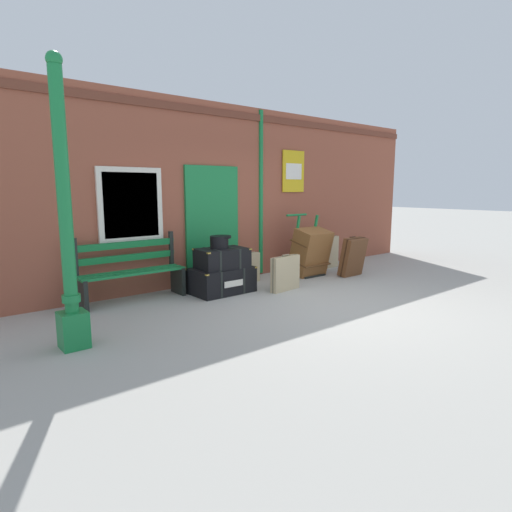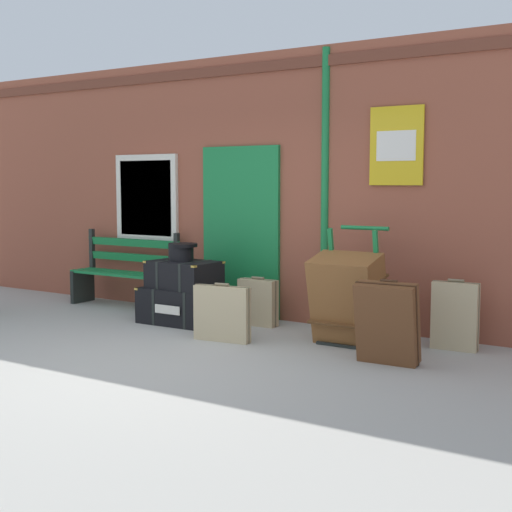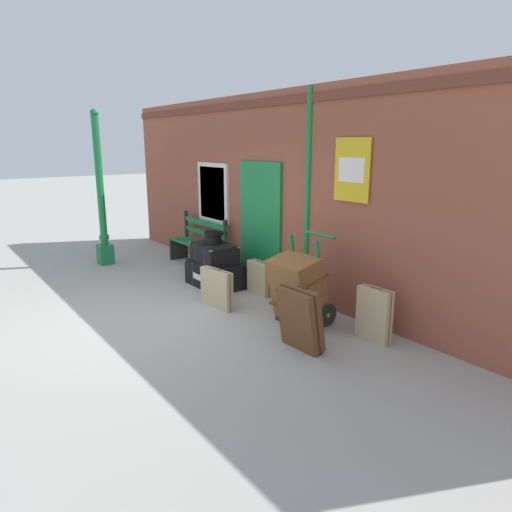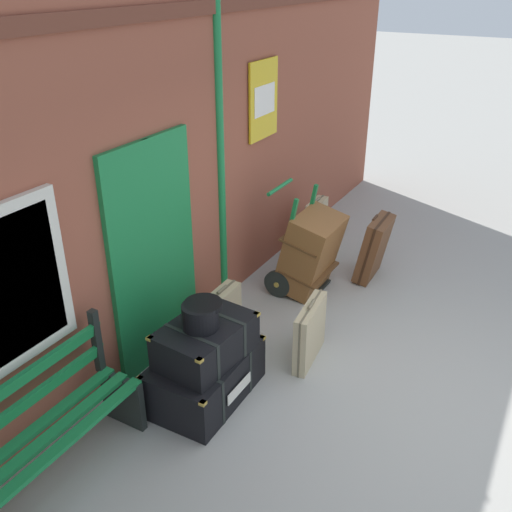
{
  "view_description": "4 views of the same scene",
  "coord_description": "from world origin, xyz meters",
  "px_view_note": "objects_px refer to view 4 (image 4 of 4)",
  "views": [
    {
      "loc": [
        -4.64,
        -3.9,
        1.71
      ],
      "look_at": [
        -0.09,
        1.67,
        0.54
      ],
      "focal_mm": 29.44,
      "sensor_mm": 36.0,
      "label": 1
    },
    {
      "loc": [
        4.29,
        -4.8,
        1.66
      ],
      "look_at": [
        0.14,
        1.78,
        0.84
      ],
      "focal_mm": 49.34,
      "sensor_mm": 36.0,
      "label": 2
    },
    {
      "loc": [
        5.7,
        -2.29,
        2.39
      ],
      "look_at": [
        0.41,
        1.66,
        0.77
      ],
      "focal_mm": 32.31,
      "sensor_mm": 36.0,
      "label": 3
    },
    {
      "loc": [
        -3.95,
        -0.58,
        3.34
      ],
      "look_at": [
        0.27,
        1.81,
        0.86
      ],
      "focal_mm": 39.94,
      "sensor_mm": 36.0,
      "label": 4
    }
  ],
  "objects_px": {
    "suitcase_brown": "(223,315)",
    "suitcase_umber": "(374,248)",
    "porters_trolley": "(296,265)",
    "suitcase_caramel": "(316,226)",
    "suitcase_olive": "(310,333)",
    "large_brown_trunk": "(310,252)",
    "steamer_trunk_base": "(205,376)",
    "round_hatbox": "(201,314)",
    "steamer_trunk_middle": "(206,341)",
    "platform_bench": "(39,438)"
  },
  "relations": [
    {
      "from": "suitcase_brown",
      "to": "suitcase_olive",
      "type": "bearing_deg",
      "value": -82.8
    },
    {
      "from": "round_hatbox",
      "to": "suitcase_brown",
      "type": "bearing_deg",
      "value": 22.41
    },
    {
      "from": "porters_trolley",
      "to": "suitcase_umber",
      "type": "bearing_deg",
      "value": -47.93
    },
    {
      "from": "porters_trolley",
      "to": "large_brown_trunk",
      "type": "relative_size",
      "value": 1.26
    },
    {
      "from": "suitcase_olive",
      "to": "suitcase_brown",
      "type": "distance_m",
      "value": 0.9
    },
    {
      "from": "round_hatbox",
      "to": "large_brown_trunk",
      "type": "height_order",
      "value": "large_brown_trunk"
    },
    {
      "from": "steamer_trunk_middle",
      "to": "suitcase_umber",
      "type": "bearing_deg",
      "value": -10.68
    },
    {
      "from": "platform_bench",
      "to": "steamer_trunk_middle",
      "type": "bearing_deg",
      "value": -19.28
    },
    {
      "from": "steamer_trunk_middle",
      "to": "porters_trolley",
      "type": "xyz_separation_m",
      "value": [
        2.1,
        0.19,
        -0.31
      ]
    },
    {
      "from": "steamer_trunk_base",
      "to": "large_brown_trunk",
      "type": "height_order",
      "value": "large_brown_trunk"
    },
    {
      "from": "round_hatbox",
      "to": "suitcase_caramel",
      "type": "bearing_deg",
      "value": 6.85
    },
    {
      "from": "suitcase_brown",
      "to": "suitcase_caramel",
      "type": "height_order",
      "value": "suitcase_caramel"
    },
    {
      "from": "suitcase_caramel",
      "to": "porters_trolley",
      "type": "bearing_deg",
      "value": -168.84
    },
    {
      "from": "platform_bench",
      "to": "suitcase_brown",
      "type": "height_order",
      "value": "platform_bench"
    },
    {
      "from": "suitcase_brown",
      "to": "suitcase_umber",
      "type": "relative_size",
      "value": 0.74
    },
    {
      "from": "platform_bench",
      "to": "suitcase_caramel",
      "type": "xyz_separation_m",
      "value": [
        4.45,
        -0.09,
        -0.11
      ]
    },
    {
      "from": "steamer_trunk_middle",
      "to": "suitcase_caramel",
      "type": "xyz_separation_m",
      "value": [
        3.1,
        0.39,
        -0.24
      ]
    },
    {
      "from": "suitcase_olive",
      "to": "suitcase_caramel",
      "type": "distance_m",
      "value": 2.37
    },
    {
      "from": "steamer_trunk_middle",
      "to": "suitcase_olive",
      "type": "distance_m",
      "value": 1.1
    },
    {
      "from": "platform_bench",
      "to": "steamer_trunk_base",
      "type": "bearing_deg",
      "value": -18.55
    },
    {
      "from": "porters_trolley",
      "to": "suitcase_olive",
      "type": "bearing_deg",
      "value": -148.64
    },
    {
      "from": "suitcase_brown",
      "to": "steamer_trunk_base",
      "type": "bearing_deg",
      "value": -157.46
    },
    {
      "from": "suitcase_olive",
      "to": "suitcase_umber",
      "type": "relative_size",
      "value": 0.81
    },
    {
      "from": "suitcase_umber",
      "to": "suitcase_olive",
      "type": "bearing_deg",
      "value": -179.45
    },
    {
      "from": "suitcase_brown",
      "to": "large_brown_trunk",
      "type": "bearing_deg",
      "value": -14.68
    },
    {
      "from": "steamer_trunk_base",
      "to": "suitcase_caramel",
      "type": "relative_size",
      "value": 1.43
    },
    {
      "from": "steamer_trunk_middle",
      "to": "round_hatbox",
      "type": "height_order",
      "value": "round_hatbox"
    },
    {
      "from": "porters_trolley",
      "to": "suitcase_olive",
      "type": "relative_size",
      "value": 1.9
    },
    {
      "from": "steamer_trunk_base",
      "to": "steamer_trunk_middle",
      "type": "xyz_separation_m",
      "value": [
        0.0,
        -0.02,
        0.37
      ]
    },
    {
      "from": "porters_trolley",
      "to": "suitcase_caramel",
      "type": "xyz_separation_m",
      "value": [
        0.99,
        0.2,
        0.07
      ]
    },
    {
      "from": "round_hatbox",
      "to": "suitcase_caramel",
      "type": "height_order",
      "value": "round_hatbox"
    },
    {
      "from": "suitcase_caramel",
      "to": "suitcase_umber",
      "type": "relative_size",
      "value": 0.92
    },
    {
      "from": "suitcase_olive",
      "to": "suitcase_brown",
      "type": "height_order",
      "value": "suitcase_olive"
    },
    {
      "from": "porters_trolley",
      "to": "suitcase_caramel",
      "type": "bearing_deg",
      "value": 11.16
    },
    {
      "from": "platform_bench",
      "to": "suitcase_olive",
      "type": "distance_m",
      "value": 2.49
    },
    {
      "from": "steamer_trunk_middle",
      "to": "suitcase_brown",
      "type": "bearing_deg",
      "value": 23.87
    },
    {
      "from": "suitcase_umber",
      "to": "round_hatbox",
      "type": "bearing_deg",
      "value": 169.31
    },
    {
      "from": "steamer_trunk_middle",
      "to": "platform_bench",
      "type": "bearing_deg",
      "value": 160.72
    },
    {
      "from": "suitcase_olive",
      "to": "large_brown_trunk",
      "type": "bearing_deg",
      "value": 24.86
    },
    {
      "from": "suitcase_caramel",
      "to": "steamer_trunk_middle",
      "type": "bearing_deg",
      "value": -172.91
    },
    {
      "from": "large_brown_trunk",
      "to": "suitcase_olive",
      "type": "distance_m",
      "value": 1.32
    },
    {
      "from": "steamer_trunk_base",
      "to": "round_hatbox",
      "type": "distance_m",
      "value": 0.65
    },
    {
      "from": "suitcase_brown",
      "to": "platform_bench",
      "type": "bearing_deg",
      "value": 176.88
    },
    {
      "from": "suitcase_brown",
      "to": "suitcase_umber",
      "type": "height_order",
      "value": "suitcase_umber"
    },
    {
      "from": "porters_trolley",
      "to": "steamer_trunk_middle",
      "type": "bearing_deg",
      "value": -174.87
    },
    {
      "from": "suitcase_umber",
      "to": "suitcase_brown",
      "type": "bearing_deg",
      "value": 155.73
    },
    {
      "from": "steamer_trunk_middle",
      "to": "suitcase_umber",
      "type": "distance_m",
      "value": 2.8
    },
    {
      "from": "steamer_trunk_base",
      "to": "round_hatbox",
      "type": "bearing_deg",
      "value": -160.57
    },
    {
      "from": "porters_trolley",
      "to": "suitcase_olive",
      "type": "distance_m",
      "value": 1.39
    },
    {
      "from": "steamer_trunk_middle",
      "to": "suitcase_olive",
      "type": "xyz_separation_m",
      "value": [
        0.92,
        -0.53,
        -0.29
      ]
    }
  ]
}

